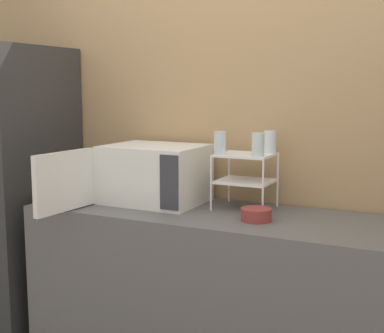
{
  "coord_description": "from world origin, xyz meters",
  "views": [
    {
      "loc": [
        1.07,
        -2.09,
        1.54
      ],
      "look_at": [
        -0.13,
        0.35,
        1.14
      ],
      "focal_mm": 50.0,
      "sensor_mm": 36.0,
      "label": 1
    }
  ],
  "objects": [
    {
      "name": "wall_back",
      "position": [
        0.0,
        0.68,
        1.3
      ],
      "size": [
        8.0,
        0.06,
        2.6
      ],
      "color": "tan",
      "rests_on": "ground_plane"
    },
    {
      "name": "counter",
      "position": [
        0.0,
        0.32,
        0.46
      ],
      "size": [
        1.92,
        0.64,
        0.92
      ],
      "color": "#595654",
      "rests_on": "ground_plane"
    },
    {
      "name": "microwave",
      "position": [
        -0.4,
        0.38,
        1.08
      ],
      "size": [
        0.58,
        0.82,
        0.31
      ],
      "color": "silver",
      "rests_on": "counter"
    },
    {
      "name": "dish_rack",
      "position": [
        0.11,
        0.47,
        1.13
      ],
      "size": [
        0.29,
        0.25,
        0.29
      ],
      "color": "white",
      "rests_on": "counter"
    },
    {
      "name": "glass_front_left",
      "position": [
        0.01,
        0.38,
        1.27
      ],
      "size": [
        0.06,
        0.06,
        0.12
      ],
      "color": "silver",
      "rests_on": "dish_rack"
    },
    {
      "name": "glass_back_right",
      "position": [
        0.22,
        0.55,
        1.27
      ],
      "size": [
        0.06,
        0.06,
        0.12
      ],
      "color": "silver",
      "rests_on": "dish_rack"
    },
    {
      "name": "glass_front_right",
      "position": [
        0.21,
        0.38,
        1.27
      ],
      "size": [
        0.06,
        0.06,
        0.12
      ],
      "color": "silver",
      "rests_on": "dish_rack"
    },
    {
      "name": "bowl",
      "position": [
        0.26,
        0.25,
        0.95
      ],
      "size": [
        0.15,
        0.15,
        0.06
      ],
      "color": "maroon",
      "rests_on": "counter"
    },
    {
      "name": "refrigerator",
      "position": [
        -1.42,
        0.3,
        0.89
      ],
      "size": [
        0.73,
        0.71,
        1.78
      ],
      "color": "#2D2D2D",
      "rests_on": "ground_plane"
    }
  ]
}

